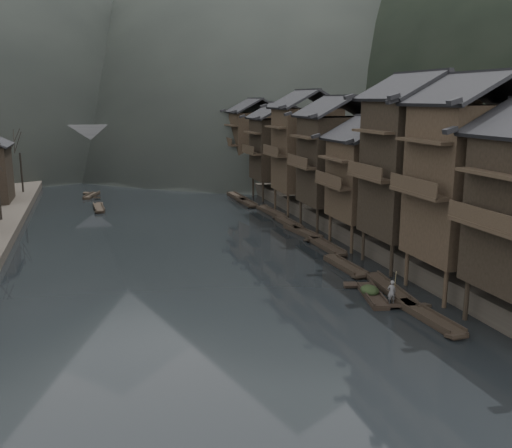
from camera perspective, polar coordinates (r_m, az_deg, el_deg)
name	(u,v)px	position (r m, az deg, el deg)	size (l,w,h in m)	color
water	(222,311)	(37.28, -3.44, -8.72)	(300.00, 300.00, 0.00)	black
right_bank	(394,186)	(86.23, 13.60, 3.74)	(40.00, 200.00, 1.80)	#2D2823
stilt_houses	(348,145)	(58.32, 9.15, 7.77)	(9.00, 67.60, 15.74)	black
moored_sampans	(301,234)	(57.16, 4.52, -0.98)	(2.84, 53.04, 0.47)	black
midriver_boats	(95,202)	(77.65, -15.77, 2.17)	(2.69, 15.40, 0.45)	black
stone_bridge	(133,145)	(106.53, -12.19, 7.69)	(40.00, 6.00, 9.00)	#4C4C4F
hero_sampan	(372,295)	(40.40, 11.52, -6.95)	(2.21, 5.55, 0.44)	black
cargo_heap	(370,285)	(40.39, 11.32, -6.05)	(1.21, 1.58, 0.72)	black
boatman	(392,288)	(38.71, 13.42, -6.29)	(0.58, 0.38, 1.59)	#59595B
bamboo_pole	(396,254)	(38.14, 13.86, -2.96)	(0.06, 0.06, 4.09)	#8C7A51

